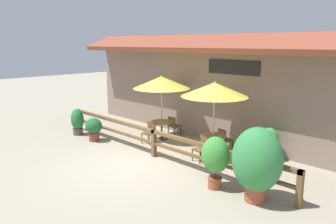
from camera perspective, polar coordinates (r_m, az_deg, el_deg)
The scene contains 16 objects.
ground_plane at distance 10.92m, azimuth -6.55°, elevation -8.99°, with size 60.00×60.00×0.00m, color #9E937F.
building_facade at distance 13.25m, azimuth 7.26°, elevation 4.39°, with size 14.28×1.49×4.23m.
patio_railing at distance 11.34m, azimuth -2.48°, elevation -4.41°, with size 10.40×0.14×0.95m.
patio_umbrella_near at distance 13.06m, azimuth -1.13°, elevation 5.16°, with size 2.27×2.27×2.62m.
dining_table_near at distance 13.38m, azimuth -1.10°, elevation -2.29°, with size 0.92×0.92×0.74m.
chair_near_streetside at distance 12.92m, azimuth -3.21°, elevation -3.41°, with size 0.48×0.48×0.84m.
chair_near_wallside at distance 13.90m, azimuth 0.98°, elevation -2.29°, with size 0.45×0.45×0.84m.
patio_umbrella_middle at distance 11.16m, azimuth 8.10°, elevation 3.88°, with size 2.27×2.27×2.62m.
dining_table_middle at distance 11.54m, azimuth 7.85°, elevation -4.75°, with size 0.92×0.92×0.74m.
chair_middle_streetside at distance 11.01m, azimuth 5.95°, elevation -6.20°, with size 0.48×0.48×0.84m.
chair_middle_wallside at distance 12.12m, azimuth 9.75°, elevation -4.62°, with size 0.49×0.49×0.84m.
potted_plant_broad_leaf at distance 14.57m, azimuth -15.49°, elevation -1.56°, with size 0.59×0.53×1.14m.
potted_plant_small_flowering at distance 13.49m, azimuth -12.80°, elevation -2.71°, with size 0.71×0.64×0.94m.
potted_plant_entrance_palm at distance 8.38m, azimuth 15.22°, elevation -8.27°, with size 1.27×1.14×1.90m.
potted_plant_corner_fern at distance 8.93m, azimuth 8.26°, elevation -7.78°, with size 0.78×0.70×1.45m.
potted_plant_tall_tropical at distance 11.54m, azimuth 17.17°, elevation -5.25°, with size 0.65×0.58×1.12m.
Camera 1 is at (8.03, -6.30, 3.89)m, focal length 35.00 mm.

